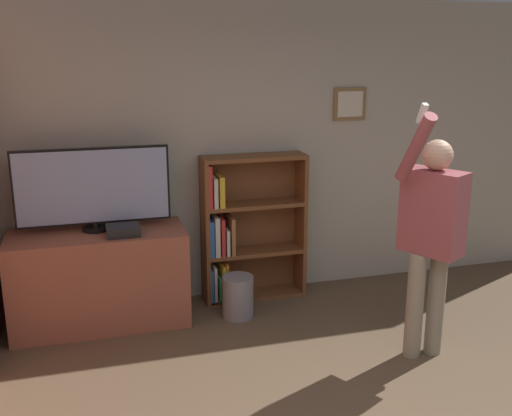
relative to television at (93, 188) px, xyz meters
The scene contains 7 objects.
wall_back 1.59m from the television, 11.50° to the left, with size 6.71×0.09×2.70m.
tv_ledge 0.77m from the television, 90.00° to the right, with size 1.44×0.61×0.81m.
television is the anchor object (origin of this frame).
game_console 0.43m from the television, 42.32° to the right, with size 0.27×0.23×0.08m.
bookshelf 1.41m from the television, ahead, with size 0.95×0.28×1.35m.
person 2.68m from the television, 28.83° to the right, with size 0.58×0.56×1.93m.
waste_bin 1.53m from the television, 12.59° to the right, with size 0.27×0.27×0.37m.
Camera 1 is at (-1.56, -2.32, 2.29)m, focal length 42.00 mm.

